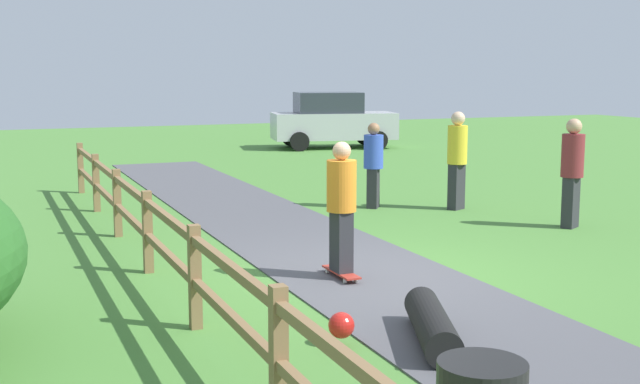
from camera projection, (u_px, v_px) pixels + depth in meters
The scene contains 9 objects.
ground_plane at pixel (367, 276), 10.67m from camera, with size 60.00×60.00×0.00m, color #4C8438.
asphalt_path at pixel (367, 275), 10.67m from camera, with size 2.40×28.00×0.02m, color #515156.
wooden_fence at pixel (168, 242), 9.58m from camera, with size 0.12×18.12×1.10m.
skater_riding at pixel (341, 203), 10.37m from camera, with size 0.38×0.80×1.76m.
skater_fallen at pixel (425, 325), 7.97m from camera, with size 1.41×1.56×0.36m.
bystander_yellow at pixel (457, 155), 15.63m from camera, with size 0.51×0.51×1.89m.
bystander_blue at pixel (373, 161), 15.82m from camera, with size 0.53×0.53×1.66m.
bystander_maroon at pixel (572, 167), 13.80m from camera, with size 0.52×0.52×1.87m.
parked_car_silver at pixel (332, 120), 28.07m from camera, with size 4.45×2.62×1.92m.
Camera 1 is at (-4.55, -9.36, 2.67)m, focal length 45.74 mm.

